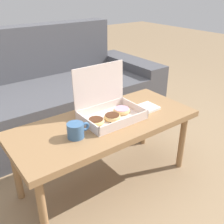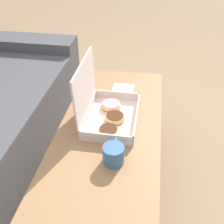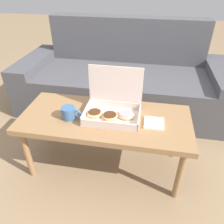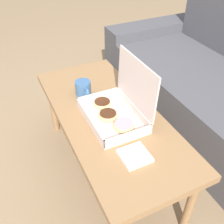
# 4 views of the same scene
# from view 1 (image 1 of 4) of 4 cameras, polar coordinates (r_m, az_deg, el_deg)

# --- Properties ---
(ground_plane) EXTENTS (12.00, 12.00, 0.00)m
(ground_plane) POSITION_cam_1_polar(r_m,az_deg,el_deg) (1.99, -3.40, -12.69)
(ground_plane) COLOR #937756
(couch) EXTENTS (2.21, 0.90, 0.91)m
(couch) POSITION_cam_1_polar(r_m,az_deg,el_deg) (2.51, -14.49, 2.96)
(couch) COLOR #4C4C51
(couch) RESTS_ON ground_plane
(coffee_table) EXTENTS (1.19, 0.52, 0.47)m
(coffee_table) POSITION_cam_1_polar(r_m,az_deg,el_deg) (1.67, -1.44, -3.48)
(coffee_table) COLOR #997047
(coffee_table) RESTS_ON ground_plane
(pastry_box) EXTENTS (0.38, 0.28, 0.32)m
(pastry_box) POSITION_cam_1_polar(r_m,az_deg,el_deg) (1.67, -0.73, 0.65)
(pastry_box) COLOR silver
(pastry_box) RESTS_ON coffee_table
(coffee_mug) EXTENTS (0.14, 0.09, 0.09)m
(coffee_mug) POSITION_cam_1_polar(r_m,az_deg,el_deg) (1.48, -7.82, -3.96)
(coffee_mug) COLOR #3D6693
(coffee_mug) RESTS_ON coffee_table
(napkin_stack) EXTENTS (0.13, 0.13, 0.02)m
(napkin_stack) POSITION_cam_1_polar(r_m,az_deg,el_deg) (1.82, 7.69, 1.00)
(napkin_stack) COLOR white
(napkin_stack) RESTS_ON coffee_table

